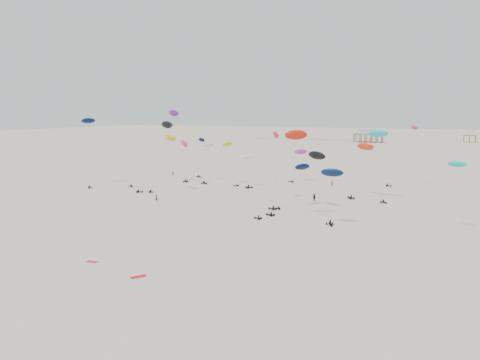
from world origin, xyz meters
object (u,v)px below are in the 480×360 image
at_px(pavilion_main, 368,137).
at_px(rig_9, 294,178).
at_px(pavilion_small, 470,138).
at_px(rig_0, 332,186).
at_px(rig_4, 88,131).
at_px(spectator_0, 157,201).

xyz_separation_m(pavilion_main, rig_9, (21.17, -254.48, 3.01)).
distance_m(pavilion_main, rig_9, 255.38).
relative_size(pavilion_small, rig_9, 0.74).
distance_m(rig_0, rig_9, 19.13).
distance_m(pavilion_small, rig_0, 301.20).
xyz_separation_m(pavilion_main, pavilion_small, (70.00, 30.00, -0.74)).
bearing_deg(rig_4, rig_0, 150.56).
relative_size(pavilion_small, rig_4, 0.41).
height_order(pavilion_main, pavilion_small, pavilion_main).
relative_size(rig_9, spectator_0, 5.56).
xyz_separation_m(rig_0, rig_4, (-82.77, 22.08, 8.94)).
relative_size(rig_0, rig_4, 0.55).
distance_m(pavilion_small, spectator_0, 304.20).
distance_m(rig_4, spectator_0, 42.41).
xyz_separation_m(pavilion_main, rig_0, (33.63, -268.96, 3.92)).
bearing_deg(pavilion_small, pavilion_main, -156.80).
xyz_separation_m(pavilion_small, rig_9, (-48.83, -284.48, 3.75)).
distance_m(pavilion_main, rig_4, 252.05).
relative_size(pavilion_main, rig_0, 1.75).
relative_size(pavilion_main, spectator_0, 9.54).
bearing_deg(rig_0, spectator_0, -34.75).
bearing_deg(pavilion_main, rig_0, -82.87).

